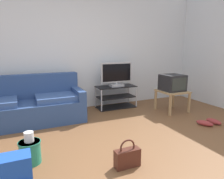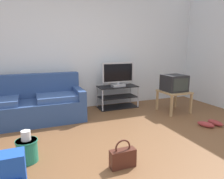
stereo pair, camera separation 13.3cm
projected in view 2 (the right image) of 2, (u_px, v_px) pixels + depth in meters
The scene contains 11 objects.
ground_plane at pixel (125, 158), 2.63m from camera, with size 9.00×9.80×0.02m, color brown.
wall_back at pixel (78, 48), 4.58m from camera, with size 9.00×0.10×2.70m, color silver.
couch at pixel (28, 105), 3.86m from camera, with size 2.00×0.83×0.86m.
tv_stand at pixel (117, 97), 4.78m from camera, with size 0.90×0.42×0.50m.
flat_tv at pixel (118, 75), 4.65m from camera, with size 0.74×0.22×0.54m.
side_table at pixel (174, 94), 4.43m from camera, with size 0.56×0.56×0.46m.
crt_tv at pixel (174, 83), 4.39m from camera, with size 0.45×0.43×0.34m.
backpack at pixel (10, 176), 1.89m from camera, with size 0.28×0.27×0.44m.
handbag at pixel (123, 157), 2.40m from camera, with size 0.30×0.11×0.34m.
cleaning_bucket at pixel (27, 149), 2.51m from camera, with size 0.26×0.26×0.40m.
sneakers_pair at pixel (211, 124), 3.67m from camera, with size 0.42×0.32×0.09m.
Camera 2 is at (-1.06, -2.16, 1.37)m, focal length 33.20 mm.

